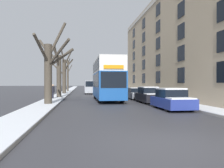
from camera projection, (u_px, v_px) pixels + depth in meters
name	position (u px, v px, depth m)	size (l,w,h in m)	color
ground_plane	(170.00, 142.00, 6.90)	(320.00, 320.00, 0.00)	#38383D
sidewalk_left	(70.00, 90.00, 58.56)	(2.12, 130.00, 0.16)	gray
sidewalk_right	(112.00, 90.00, 60.19)	(2.12, 130.00, 0.16)	gray
terrace_facade_right	(192.00, 46.00, 27.98)	(9.10, 35.99, 13.21)	tan
bare_tree_left_0	(49.00, 68.00, 18.19)	(3.28, 4.42, 7.04)	#423A30
bare_tree_left_1	(58.00, 73.00, 27.15)	(1.96, 3.21, 6.52)	#423A30
bare_tree_left_2	(64.00, 74.00, 37.52)	(3.72, 2.53, 7.42)	#423A30
bare_tree_left_3	(68.00, 75.00, 47.57)	(1.22, 2.52, 7.27)	#423A30
double_decker_bus	(107.00, 78.00, 23.91)	(2.56, 10.07, 4.40)	#194C99
parked_car_0	(172.00, 100.00, 15.53)	(1.89, 3.99, 1.53)	navy
parked_car_1	(149.00, 95.00, 20.86)	(1.73, 4.24, 1.54)	black
parked_car_2	(136.00, 94.00, 25.75)	(1.78, 3.97, 1.35)	slate
oncoming_van	(90.00, 87.00, 38.59)	(1.91, 4.85, 2.31)	#9EA3AD
pedestrian_left_sidewalk	(53.00, 91.00, 24.67)	(0.38, 0.38, 1.75)	black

